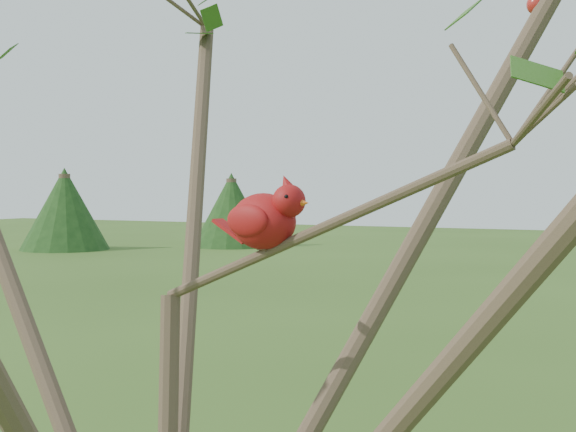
# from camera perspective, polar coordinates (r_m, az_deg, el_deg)

# --- Properties ---
(crabapple_tree) EXTENTS (2.35, 2.05, 2.95)m
(crabapple_tree) POSITION_cam_1_polar(r_m,az_deg,el_deg) (1.28, -8.81, 1.16)
(crabapple_tree) COLOR #412F23
(crabapple_tree) RESTS_ON ground
(cardinal) EXTENTS (0.19, 0.11, 0.13)m
(cardinal) POSITION_cam_1_polar(r_m,az_deg,el_deg) (1.30, -1.54, -0.18)
(cardinal) COLOR #A0160D
(cardinal) RESTS_ON ground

